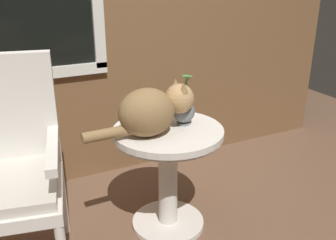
# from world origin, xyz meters

# --- Properties ---
(ground_plane) EXTENTS (6.00, 6.00, 0.00)m
(ground_plane) POSITION_xyz_m (0.00, 0.00, 0.00)
(ground_plane) COLOR brown
(wicker_side_table) EXTENTS (0.59, 0.59, 0.61)m
(wicker_side_table) POSITION_xyz_m (0.20, 0.06, 0.43)
(wicker_side_table) COLOR silver
(wicker_side_table) RESTS_ON ground_plane
(cat) EXTENTS (0.60, 0.25, 0.26)m
(cat) POSITION_xyz_m (0.09, 0.04, 0.74)
(cat) COLOR olive
(cat) RESTS_ON wicker_side_table
(pewter_vase_with_ivy) EXTENTS (0.12, 0.12, 0.28)m
(pewter_vase_with_ivy) POSITION_xyz_m (0.30, 0.08, 0.70)
(pewter_vase_with_ivy) COLOR slate
(pewter_vase_with_ivy) RESTS_ON wicker_side_table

